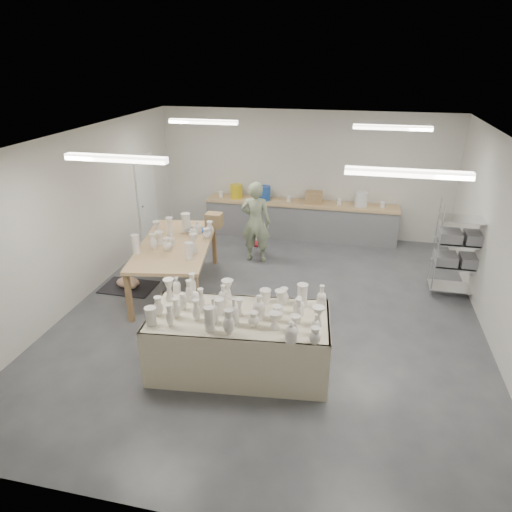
% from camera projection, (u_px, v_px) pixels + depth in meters
% --- Properties ---
extents(room, '(8.00, 8.02, 3.00)m').
position_uv_depth(room, '(268.00, 198.00, 7.28)').
color(room, '#424449').
rests_on(room, ground).
extents(back_counter, '(4.60, 0.60, 1.24)m').
position_uv_depth(back_counter, '(300.00, 219.00, 11.11)').
color(back_counter, tan).
rests_on(back_counter, ground).
extents(wire_shelf, '(0.88, 0.48, 1.80)m').
position_uv_depth(wire_shelf, '(460.00, 249.00, 8.26)').
color(wire_shelf, silver).
rests_on(wire_shelf, ground).
extents(drying_table, '(2.60, 1.44, 1.26)m').
position_uv_depth(drying_table, '(239.00, 340.00, 6.42)').
color(drying_table, olive).
rests_on(drying_table, ground).
extents(work_table, '(1.69, 2.72, 1.32)m').
position_uv_depth(work_table, '(180.00, 241.00, 8.54)').
color(work_table, tan).
rests_on(work_table, ground).
extents(rug, '(1.00, 0.70, 0.02)m').
position_uv_depth(rug, '(129.00, 287.00, 8.87)').
color(rug, black).
rests_on(rug, ground).
extents(cat, '(0.47, 0.35, 0.20)m').
position_uv_depth(cat, '(129.00, 283.00, 8.81)').
color(cat, white).
rests_on(cat, rug).
extents(potter, '(0.65, 0.43, 1.76)m').
position_uv_depth(potter, '(256.00, 222.00, 9.71)').
color(potter, '#93A27D').
rests_on(potter, ground).
extents(red_stool, '(0.31, 0.31, 0.29)m').
position_uv_depth(red_stool, '(258.00, 245.00, 10.21)').
color(red_stool, red).
rests_on(red_stool, ground).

